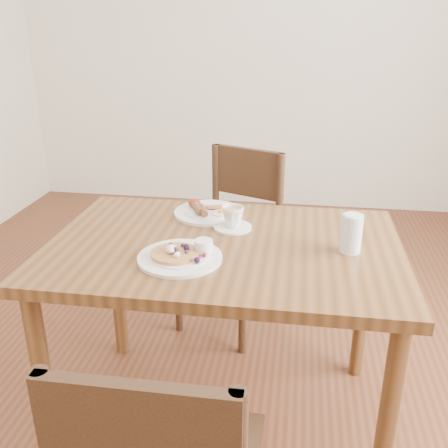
% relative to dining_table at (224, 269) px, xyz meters
% --- Properties ---
extents(ground, '(5.00, 5.00, 0.00)m').
position_rel_dining_table_xyz_m(ground, '(0.00, 0.00, -0.65)').
color(ground, '#552918').
rests_on(ground, ground).
extents(dining_table, '(1.20, 0.80, 0.75)m').
position_rel_dining_table_xyz_m(dining_table, '(0.00, 0.00, 0.00)').
color(dining_table, brown).
rests_on(dining_table, ground).
extents(chair_far, '(0.55, 0.55, 0.88)m').
position_rel_dining_table_xyz_m(chair_far, '(-0.06, 0.69, -0.16)').
color(chair_far, '#402A17').
rests_on(chair_far, ground).
extents(pancake_plate, '(0.27, 0.27, 0.06)m').
position_rel_dining_table_xyz_m(pancake_plate, '(-0.11, -0.14, 0.11)').
color(pancake_plate, white).
rests_on(pancake_plate, dining_table).
extents(breakfast_plate, '(0.27, 0.27, 0.04)m').
position_rel_dining_table_xyz_m(breakfast_plate, '(-0.11, 0.26, 0.11)').
color(breakfast_plate, white).
rests_on(breakfast_plate, dining_table).
extents(teacup_saucer, '(0.14, 0.14, 0.08)m').
position_rel_dining_table_xyz_m(teacup_saucer, '(0.01, 0.13, 0.14)').
color(teacup_saucer, white).
rests_on(teacup_saucer, dining_table).
extents(water_glass, '(0.07, 0.07, 0.13)m').
position_rel_dining_table_xyz_m(water_glass, '(0.42, -0.00, 0.16)').
color(water_glass, silver).
rests_on(water_glass, dining_table).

